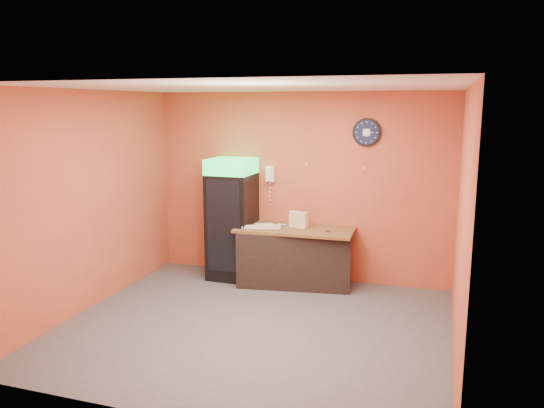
% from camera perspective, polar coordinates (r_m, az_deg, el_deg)
% --- Properties ---
extents(floor, '(4.50, 4.50, 0.00)m').
position_cam_1_polar(floor, '(6.50, -1.87, -13.03)').
color(floor, '#47474C').
rests_on(floor, ground).
extents(back_wall, '(4.50, 0.02, 2.80)m').
position_cam_1_polar(back_wall, '(7.96, 2.99, 1.88)').
color(back_wall, '#C95E38').
rests_on(back_wall, floor).
extents(left_wall, '(0.02, 4.00, 2.80)m').
position_cam_1_polar(left_wall, '(7.15, -19.14, 0.31)').
color(left_wall, '#C95E38').
rests_on(left_wall, floor).
extents(right_wall, '(0.02, 4.00, 2.80)m').
position_cam_1_polar(right_wall, '(5.73, 19.73, -2.19)').
color(right_wall, '#C95E38').
rests_on(right_wall, floor).
extents(ceiling, '(4.50, 4.00, 0.02)m').
position_cam_1_polar(ceiling, '(5.96, -2.04, 12.46)').
color(ceiling, white).
rests_on(ceiling, back_wall).
extents(beverage_cooler, '(0.64, 0.66, 1.82)m').
position_cam_1_polar(beverage_cooler, '(7.99, -4.42, -1.81)').
color(beverage_cooler, black).
rests_on(beverage_cooler, floor).
extents(prep_counter, '(1.71, 0.96, 0.81)m').
position_cam_1_polar(prep_counter, '(7.82, 2.50, -5.74)').
color(prep_counter, black).
rests_on(prep_counter, floor).
extents(wall_clock, '(0.40, 0.06, 0.40)m').
position_cam_1_polar(wall_clock, '(7.65, 10.16, 7.60)').
color(wall_clock, black).
rests_on(wall_clock, back_wall).
extents(wall_phone, '(0.13, 0.11, 0.24)m').
position_cam_1_polar(wall_phone, '(8.01, -0.20, 3.25)').
color(wall_phone, white).
rests_on(wall_phone, back_wall).
extents(butcher_paper, '(1.73, 0.87, 0.04)m').
position_cam_1_polar(butcher_paper, '(7.71, 2.52, -2.72)').
color(butcher_paper, brown).
rests_on(butcher_paper, prep_counter).
extents(sub_roll_stack, '(0.29, 0.17, 0.23)m').
position_cam_1_polar(sub_roll_stack, '(7.71, 2.87, -1.69)').
color(sub_roll_stack, beige).
rests_on(sub_roll_stack, butcher_paper).
extents(wrapped_sandwich_left, '(0.29, 0.18, 0.04)m').
position_cam_1_polar(wrapped_sandwich_left, '(7.67, -2.22, -2.49)').
color(wrapped_sandwich_left, beige).
rests_on(wrapped_sandwich_left, butcher_paper).
extents(wrapped_sandwich_mid, '(0.32, 0.20, 0.04)m').
position_cam_1_polar(wrapped_sandwich_mid, '(7.67, -0.20, -2.46)').
color(wrapped_sandwich_mid, beige).
rests_on(wrapped_sandwich_mid, butcher_paper).
extents(wrapped_sandwich_right, '(0.28, 0.19, 0.04)m').
position_cam_1_polar(wrapped_sandwich_right, '(7.80, -0.84, -2.28)').
color(wrapped_sandwich_right, beige).
rests_on(wrapped_sandwich_right, butcher_paper).
extents(kitchen_tool, '(0.07, 0.07, 0.07)m').
position_cam_1_polar(kitchen_tool, '(7.83, 1.73, -2.12)').
color(kitchen_tool, silver).
rests_on(kitchen_tool, butcher_paper).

